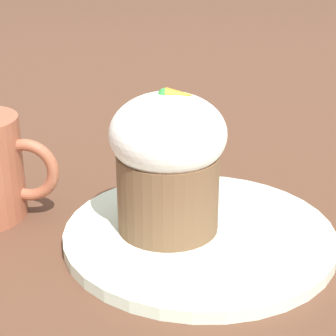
% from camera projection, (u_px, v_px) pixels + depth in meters
% --- Properties ---
extents(ground_plane, '(4.00, 4.00, 0.00)m').
position_uv_depth(ground_plane, '(199.00, 239.00, 0.47)').
color(ground_plane, '#513323').
extents(dessert_plate, '(0.23, 0.23, 0.01)m').
position_uv_depth(dessert_plate, '(199.00, 234.00, 0.47)').
color(dessert_plate, silver).
rests_on(dessert_plate, ground_plane).
extents(carrot_cake, '(0.09, 0.09, 0.12)m').
position_uv_depth(carrot_cake, '(168.00, 160.00, 0.45)').
color(carrot_cake, brown).
rests_on(carrot_cake, dessert_plate).
extents(spoon, '(0.13, 0.03, 0.01)m').
position_uv_depth(spoon, '(217.00, 222.00, 0.47)').
color(spoon, silver).
rests_on(spoon, dessert_plate).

